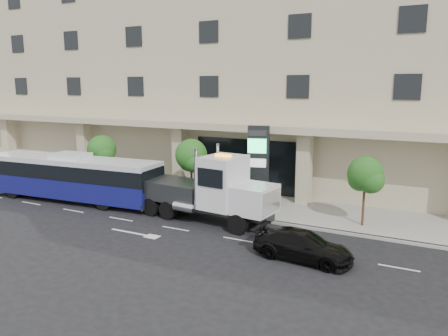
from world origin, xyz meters
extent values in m
plane|color=black|center=(0.00, 0.00, 0.00)|extent=(120.00, 120.00, 0.00)
cube|color=gray|center=(0.00, 5.00, 0.07)|extent=(120.00, 6.00, 0.15)
cube|color=gray|center=(0.00, 2.00, 0.07)|extent=(120.00, 0.30, 0.15)
cube|color=tan|center=(0.00, 15.50, 10.00)|extent=(60.00, 15.00, 20.00)
cube|color=tan|center=(0.00, 6.80, 5.20)|extent=(60.00, 2.80, 0.50)
cube|color=black|center=(0.00, 7.97, 2.15)|extent=(8.00, 0.12, 4.00)
cube|color=tan|center=(-25.00, 6.80, 2.60)|extent=(0.90, 0.90, 4.90)
cube|color=tan|center=(-15.00, 6.80, 2.60)|extent=(0.90, 0.90, 4.90)
cube|color=tan|center=(-5.00, 6.80, 2.60)|extent=(0.90, 0.90, 4.90)
cube|color=tan|center=(5.00, 6.80, 2.60)|extent=(0.90, 0.90, 4.90)
cylinder|color=#422B19|center=(-10.00, 3.60, 1.55)|extent=(0.14, 0.14, 2.80)
sphere|color=#1F4915|center=(-10.00, 3.60, 3.27)|extent=(2.20, 2.20, 2.20)
sphere|color=#1F4915|center=(-9.65, 3.40, 2.95)|extent=(1.65, 1.65, 1.65)
sphere|color=#1F4915|center=(-10.30, 3.80, 2.87)|extent=(1.54, 1.54, 1.54)
cylinder|color=#422B19|center=(-2.00, 3.60, 1.62)|extent=(0.14, 0.14, 2.94)
sphere|color=#1F4915|center=(-2.00, 3.60, 3.43)|extent=(2.20, 2.20, 2.20)
sphere|color=#1F4915|center=(-1.65, 3.40, 3.09)|extent=(1.65, 1.65, 1.65)
sphere|color=#1F4915|center=(-2.30, 3.80, 3.01)|extent=(1.54, 1.54, 1.54)
cylinder|color=#422B19|center=(9.50, 3.60, 1.51)|extent=(0.14, 0.14, 2.73)
sphere|color=#1F4915|center=(9.50, 3.60, 3.19)|extent=(2.00, 2.00, 2.00)
sphere|color=#1F4915|center=(9.85, 3.40, 2.88)|extent=(1.50, 1.50, 1.50)
sphere|color=#1F4915|center=(9.20, 3.80, 2.80)|extent=(1.40, 1.40, 1.40)
cylinder|color=black|center=(-14.36, -1.08, 0.56)|extent=(1.14, 0.42, 1.12)
cylinder|color=black|center=(-14.54, 1.27, 0.56)|extent=(1.14, 0.42, 1.12)
cylinder|color=black|center=(-6.30, -0.48, 0.56)|extent=(1.14, 0.42, 1.12)
cylinder|color=black|center=(-6.48, 1.87, 0.56)|extent=(1.14, 0.42, 1.12)
cube|color=navy|center=(-9.97, 0.43, 1.07)|extent=(13.64, 3.81, 1.35)
cube|color=black|center=(-9.97, 0.43, 2.24)|extent=(13.64, 3.86, 1.01)
cube|color=silver|center=(-9.97, 0.43, 2.92)|extent=(13.64, 3.81, 0.34)
cube|color=silver|center=(-9.97, 0.43, 3.25)|extent=(2.60, 1.98, 0.34)
cube|color=#2D3033|center=(-16.64, -0.07, 0.50)|extent=(0.35, 2.81, 0.34)
cube|color=#2D3033|center=(-3.31, 0.93, 0.50)|extent=(0.35, 2.81, 0.34)
cube|color=#2D3033|center=(0.75, 0.65, 0.84)|extent=(8.95, 1.98, 0.42)
cube|color=silver|center=(4.12, 0.29, 1.83)|extent=(2.33, 2.61, 1.57)
cube|color=silver|center=(5.16, 0.18, 1.83)|extent=(0.30, 2.09, 1.25)
cube|color=silver|center=(2.05, 0.51, 2.56)|extent=(2.36, 2.82, 3.03)
cube|color=black|center=(3.03, 0.41, 3.03)|extent=(0.34, 2.30, 1.25)
cylinder|color=silver|center=(0.78, -0.51, 2.82)|extent=(0.21, 0.21, 3.55)
cylinder|color=silver|center=(1.02, 1.78, 2.82)|extent=(0.21, 0.21, 3.55)
cube|color=#2D3033|center=(-1.49, 0.89, 1.62)|extent=(4.63, 2.96, 1.15)
cube|color=#2D3033|center=(-3.98, 1.16, 0.99)|extent=(1.69, 0.47, 0.23)
cube|color=#2D3033|center=(-4.61, 1.22, 0.57)|extent=(0.46, 1.90, 0.19)
cube|color=orange|center=(2.05, 0.51, 4.13)|extent=(0.97, 0.46, 0.15)
cylinder|color=black|center=(3.59, -0.76, 0.57)|extent=(1.18, 0.45, 1.15)
cylinder|color=black|center=(3.83, 1.43, 0.57)|extent=(1.18, 0.45, 1.15)
cylinder|color=black|center=(-1.40, -0.22, 0.57)|extent=(1.18, 0.45, 1.15)
cylinder|color=black|center=(-1.16, 1.96, 0.57)|extent=(1.18, 0.45, 1.15)
cylinder|color=black|center=(-2.75, -0.08, 0.57)|extent=(1.18, 0.45, 1.15)
cylinder|color=black|center=(-2.51, 2.10, 0.57)|extent=(1.18, 0.45, 1.15)
imported|color=black|center=(7.82, -2.53, 0.69)|extent=(4.89, 2.31, 1.38)
cube|color=black|center=(2.77, 4.03, 2.87)|extent=(1.43, 0.77, 5.44)
cube|color=#24DA71|center=(2.77, 3.77, 4.32)|extent=(1.16, 0.35, 0.91)
cube|color=silver|center=(2.77, 3.77, 3.23)|extent=(1.16, 0.35, 0.54)
cube|color=#262628|center=(2.77, 3.77, 5.13)|extent=(1.16, 0.35, 0.36)
camera|label=1|loc=(13.40, -21.54, 8.11)|focal=35.00mm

